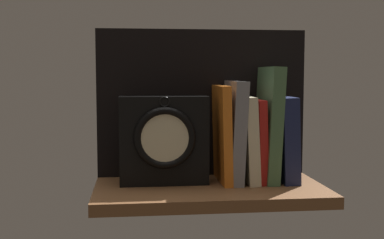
{
  "coord_description": "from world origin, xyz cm",
  "views": [
    {
      "loc": [
        -16.29,
        -105.94,
        24.26
      ],
      "look_at": [
        -3.37,
        4.59,
        14.22
      ],
      "focal_mm": 46.68,
      "sensor_mm": 36.0,
      "label": 1
    }
  ],
  "objects_px": {
    "book_green_romantic": "(269,124)",
    "book_navy_bierce": "(283,139)",
    "book_cream_twain": "(247,139)",
    "framed_clock": "(164,140)",
    "book_orange_pandolfini": "(222,134)",
    "book_red_requiem": "(257,140)",
    "book_gray_chess": "(234,131)"
  },
  "relations": [
    {
      "from": "book_green_romantic",
      "to": "book_navy_bierce",
      "type": "xyz_separation_m",
      "value": [
        0.03,
        0.0,
        -0.03
      ]
    },
    {
      "from": "book_cream_twain",
      "to": "framed_clock",
      "type": "xyz_separation_m",
      "value": [
        -0.19,
        -0.01,
        0.0
      ]
    },
    {
      "from": "book_orange_pandolfini",
      "to": "book_cream_twain",
      "type": "xyz_separation_m",
      "value": [
        0.06,
        0.0,
        -0.01
      ]
    },
    {
      "from": "book_red_requiem",
      "to": "book_navy_bierce",
      "type": "height_order",
      "value": "book_navy_bierce"
    },
    {
      "from": "book_gray_chess",
      "to": "book_green_romantic",
      "type": "relative_size",
      "value": 0.88
    },
    {
      "from": "book_cream_twain",
      "to": "book_orange_pandolfini",
      "type": "bearing_deg",
      "value": 180.0
    },
    {
      "from": "book_cream_twain",
      "to": "framed_clock",
      "type": "relative_size",
      "value": 0.99
    },
    {
      "from": "book_orange_pandolfini",
      "to": "book_gray_chess",
      "type": "relative_size",
      "value": 0.95
    },
    {
      "from": "book_orange_pandolfini",
      "to": "book_gray_chess",
      "type": "bearing_deg",
      "value": 0.0
    },
    {
      "from": "book_red_requiem",
      "to": "book_green_romantic",
      "type": "bearing_deg",
      "value": 0.0
    },
    {
      "from": "book_navy_bierce",
      "to": "framed_clock",
      "type": "height_order",
      "value": "framed_clock"
    },
    {
      "from": "book_navy_bierce",
      "to": "book_red_requiem",
      "type": "bearing_deg",
      "value": 180.0
    },
    {
      "from": "book_gray_chess",
      "to": "framed_clock",
      "type": "height_order",
      "value": "book_gray_chess"
    },
    {
      "from": "book_gray_chess",
      "to": "book_green_romantic",
      "type": "xyz_separation_m",
      "value": [
        0.08,
        0.0,
        0.02
      ]
    },
    {
      "from": "book_cream_twain",
      "to": "book_green_romantic",
      "type": "xyz_separation_m",
      "value": [
        0.05,
        0.0,
        0.03
      ]
    },
    {
      "from": "book_orange_pandolfini",
      "to": "framed_clock",
      "type": "distance_m",
      "value": 0.13
    },
    {
      "from": "book_cream_twain",
      "to": "book_red_requiem",
      "type": "height_order",
      "value": "book_cream_twain"
    },
    {
      "from": "book_orange_pandolfini",
      "to": "book_gray_chess",
      "type": "xyz_separation_m",
      "value": [
        0.03,
        0.0,
        0.01
      ]
    },
    {
      "from": "book_orange_pandolfini",
      "to": "book_navy_bierce",
      "type": "xyz_separation_m",
      "value": [
        0.14,
        0.0,
        -0.01
      ]
    },
    {
      "from": "book_orange_pandolfini",
      "to": "book_red_requiem",
      "type": "height_order",
      "value": "book_orange_pandolfini"
    },
    {
      "from": "book_orange_pandolfini",
      "to": "book_green_romantic",
      "type": "height_order",
      "value": "book_green_romantic"
    },
    {
      "from": "book_orange_pandolfini",
      "to": "book_navy_bierce",
      "type": "bearing_deg",
      "value": 0.0
    },
    {
      "from": "book_red_requiem",
      "to": "framed_clock",
      "type": "distance_m",
      "value": 0.21
    },
    {
      "from": "book_red_requiem",
      "to": "framed_clock",
      "type": "height_order",
      "value": "framed_clock"
    },
    {
      "from": "book_orange_pandolfini",
      "to": "book_cream_twain",
      "type": "distance_m",
      "value": 0.06
    },
    {
      "from": "book_orange_pandolfini",
      "to": "book_red_requiem",
      "type": "xyz_separation_m",
      "value": [
        0.08,
        0.0,
        -0.02
      ]
    },
    {
      "from": "book_cream_twain",
      "to": "book_green_romantic",
      "type": "height_order",
      "value": "book_green_romantic"
    },
    {
      "from": "book_cream_twain",
      "to": "framed_clock",
      "type": "bearing_deg",
      "value": -176.17
    },
    {
      "from": "book_cream_twain",
      "to": "book_navy_bierce",
      "type": "bearing_deg",
      "value": 0.0
    },
    {
      "from": "book_cream_twain",
      "to": "book_red_requiem",
      "type": "relative_size",
      "value": 1.04
    },
    {
      "from": "book_cream_twain",
      "to": "framed_clock",
      "type": "height_order",
      "value": "framed_clock"
    },
    {
      "from": "book_orange_pandolfini",
      "to": "book_cream_twain",
      "type": "height_order",
      "value": "book_orange_pandolfini"
    }
  ]
}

